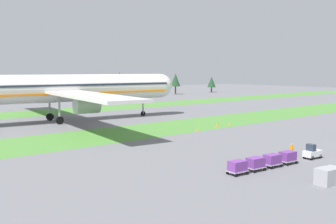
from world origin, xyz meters
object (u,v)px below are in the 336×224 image
cargo_dolly_third (255,163)px  ground_crew_marshaller (292,149)px  airliner (64,88)px  taxiway_marker_3 (229,124)px  cargo_dolly_lead (288,157)px  baggage_tug (312,152)px  uld_container_0 (326,176)px  cargo_dolly_second (272,160)px  uld_container_1 (333,175)px  cargo_dolly_fourth (237,166)px  taxiway_marker_2 (218,123)px  taxiway_marker_0 (216,126)px  taxiway_marker_1 (197,130)px

cargo_dolly_third → ground_crew_marshaller: size_ratio=1.33×
ground_crew_marshaller → cargo_dolly_third: bearing=-102.7°
airliner → taxiway_marker_3: size_ratio=141.69×
airliner → cargo_dolly_lead: 55.38m
baggage_tug → cargo_dolly_lead: baggage_tug is taller
cargo_dolly_third → uld_container_0: uld_container_0 is taller
taxiway_marker_3 → cargo_dolly_second: bearing=-130.5°
cargo_dolly_second → cargo_dolly_third: 2.90m
airliner → cargo_dolly_third: 54.73m
ground_crew_marshaller → uld_container_1: size_ratio=0.87×
cargo_dolly_fourth → uld_container_0: size_ratio=1.16×
uld_container_1 → taxiway_marker_2: (22.58, 37.31, -0.48)m
cargo_dolly_third → taxiway_marker_0: 33.91m
cargo_dolly_lead → taxiway_marker_0: size_ratio=5.08×
baggage_tug → taxiway_marker_1: bearing=175.4°
uld_container_1 → cargo_dolly_fourth: bearing=122.7°
cargo_dolly_third → taxiway_marker_3: (26.22, 27.08, -0.67)m
cargo_dolly_lead → cargo_dolly_fourth: bearing=-90.0°
baggage_tug → cargo_dolly_fourth: (-13.67, 1.17, 0.10)m
cargo_dolly_fourth → taxiway_marker_1: (18.11, 25.20, -0.69)m
uld_container_0 → airliner: bearing=89.7°
uld_container_0 → taxiway_marker_0: bearing=59.4°
cargo_dolly_lead → taxiway_marker_1: size_ratio=5.13×
airliner → taxiway_marker_0: size_ratio=154.75×
taxiway_marker_2 → taxiway_marker_3: 2.52m
ground_crew_marshaller → uld_container_1: ground_crew_marshaller is taller
uld_container_1 → taxiway_marker_2: uld_container_1 is taller
baggage_tug → taxiway_marker_0: baggage_tug is taller
uld_container_0 → taxiway_marker_3: (25.11, 35.11, -0.60)m
cargo_dolly_fourth → uld_container_0: uld_container_0 is taller
uld_container_0 → taxiway_marker_3: 43.17m
ground_crew_marshaller → taxiway_marker_3: ground_crew_marshaller is taller
cargo_dolly_fourth → taxiway_marker_0: 35.62m
taxiway_marker_0 → taxiway_marker_2: taxiway_marker_2 is taller
baggage_tug → cargo_dolly_fourth: size_ratio=1.16×
cargo_dolly_lead → cargo_dolly_third: bearing=-90.0°
baggage_tug → ground_crew_marshaller: (-0.89, 2.51, 0.13)m
cargo_dolly_second → ground_crew_marshaller: size_ratio=1.33×
taxiway_marker_3 → cargo_dolly_third: bearing=-134.1°
ground_crew_marshaller → taxiway_marker_1: bearing=145.6°
cargo_dolly_lead → ground_crew_marshaller: (4.12, 2.08, 0.03)m
cargo_dolly_fourth → airliner: bearing=-179.6°
taxiway_marker_1 → taxiway_marker_0: bearing=7.8°
cargo_dolly_second → taxiway_marker_3: (23.33, 27.33, -0.67)m
uld_container_1 → taxiway_marker_3: (23.79, 35.11, -0.54)m
cargo_dolly_second → uld_container_1: 7.80m
taxiway_marker_2 → taxiway_marker_3: taxiway_marker_2 is taller
taxiway_marker_3 → uld_container_0: bearing=-125.6°
airliner → taxiway_marker_2: 35.16m
airliner → uld_container_1: (1.02, -62.34, -6.78)m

